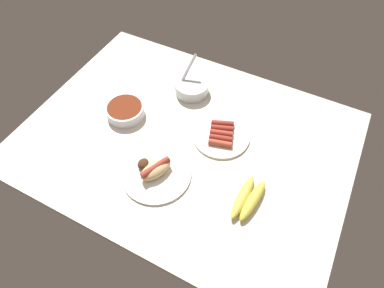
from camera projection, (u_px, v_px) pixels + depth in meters
ground_plane at (185, 141)px, 125.94cm from camera, size 120.00×90.00×3.00cm
bowl_chili at (126, 110)px, 130.32cm from camera, size 15.04×15.04×4.51cm
plate_sausages at (221, 135)px, 124.60cm from camera, size 21.54×21.54×3.18cm
plate_hotdog_assembled at (156, 172)px, 114.09cm from camera, size 24.28×24.28×5.61cm
banana_bunch at (248, 199)px, 107.79cm from camera, size 7.99×17.58×3.51cm
bowl_coleslaw at (192, 87)px, 137.45cm from camera, size 14.10×14.10×15.07cm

